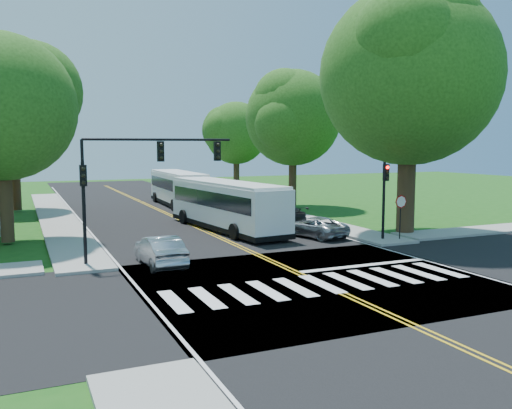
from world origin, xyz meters
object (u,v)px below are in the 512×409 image
hatchback (160,251)px  suv (314,227)px  signal_ne (385,190)px  bus_lead (226,204)px  signal_nw (136,169)px  bus_follow (178,188)px  dark_sedan (278,214)px

hatchback → suv: size_ratio=0.96×
signal_ne → suv: size_ratio=1.00×
hatchback → bus_lead: bearing=-127.7°
signal_nw → bus_follow: 24.25m
hatchback → suv: bearing=-159.8°
hatchback → suv: (10.37, 4.06, -0.09)m
signal_nw → bus_follow: bearing=69.9°
suv → signal_nw: bearing=0.4°
hatchback → signal_ne: bearing=-176.0°
signal_nw → signal_ne: signal_nw is taller
bus_lead → hatchback: 10.94m
signal_nw → dark_sedan: size_ratio=1.51×
suv → signal_ne: bearing=121.2°
signal_ne → suv: 4.71m
signal_ne → suv: bearing=135.3°
bus_follow → bus_lead: bearing=87.8°
bus_lead → bus_follow: 15.09m
dark_sedan → bus_follow: bearing=-86.5°
signal_ne → hatchback: signal_ne is taller
signal_ne → dark_sedan: size_ratio=0.93×
bus_lead → bus_follow: bearing=-100.2°
bus_follow → hatchback: 24.98m
hatchback → suv: hatchback is taller
signal_nw → suv: size_ratio=1.63×
signal_ne → bus_lead: (-6.78, 7.56, -1.29)m
bus_follow → suv: (2.87, -19.74, -1.02)m
signal_nw → bus_follow: size_ratio=0.60×
bus_follow → hatchback: bus_follow is taller
signal_ne → bus_follow: signal_ne is taller
signal_ne → bus_follow: bearing=104.3°
bus_lead → signal_ne: bearing=125.6°
signal_nw → bus_follow: signal_nw is taller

